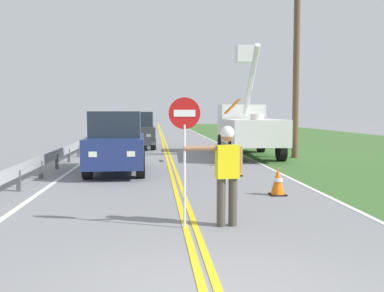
# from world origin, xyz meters

# --- Properties ---
(grass_verge_right) EXTENTS (16.00, 110.00, 0.01)m
(grass_verge_right) POSITION_xyz_m (11.60, 20.00, 0.00)
(grass_verge_right) COLOR #3D662D
(grass_verge_right) RESTS_ON ground
(centerline_yellow_left) EXTENTS (0.11, 110.00, 0.01)m
(centerline_yellow_left) POSITION_xyz_m (-0.09, 20.00, 0.01)
(centerline_yellow_left) COLOR yellow
(centerline_yellow_left) RESTS_ON ground
(centerline_yellow_right) EXTENTS (0.11, 110.00, 0.01)m
(centerline_yellow_right) POSITION_xyz_m (0.09, 20.00, 0.01)
(centerline_yellow_right) COLOR yellow
(centerline_yellow_right) RESTS_ON ground
(edge_line_right) EXTENTS (0.12, 110.00, 0.01)m
(edge_line_right) POSITION_xyz_m (3.60, 20.00, 0.01)
(edge_line_right) COLOR silver
(edge_line_right) RESTS_ON ground
(edge_line_left) EXTENTS (0.12, 110.00, 0.01)m
(edge_line_left) POSITION_xyz_m (-3.60, 20.00, 0.01)
(edge_line_left) COLOR silver
(edge_line_left) RESTS_ON ground
(flagger_worker) EXTENTS (1.08, 0.28, 1.83)m
(flagger_worker) POSITION_xyz_m (0.66, 3.41, 1.05)
(flagger_worker) COLOR #474238
(flagger_worker) RESTS_ON ground
(stop_sign_paddle) EXTENTS (0.56, 0.04, 2.33)m
(stop_sign_paddle) POSITION_xyz_m (-0.11, 3.34, 1.71)
(stop_sign_paddle) COLOR silver
(stop_sign_paddle) RESTS_ON ground
(utility_bucket_truck) EXTENTS (2.88, 6.88, 5.29)m
(utility_bucket_truck) POSITION_xyz_m (3.78, 16.47, 1.41)
(utility_bucket_truck) COLOR white
(utility_bucket_truck) RESTS_ON ground
(oncoming_suv_nearest) EXTENTS (2.00, 4.64, 2.10)m
(oncoming_suv_nearest) POSITION_xyz_m (-1.93, 10.88, 1.06)
(oncoming_suv_nearest) COLOR navy
(oncoming_suv_nearest) RESTS_ON ground
(oncoming_suv_second) EXTENTS (2.03, 4.66, 2.10)m
(oncoming_suv_second) POSITION_xyz_m (-1.58, 21.37, 1.06)
(oncoming_suv_second) COLOR #4C5156
(oncoming_suv_second) RESTS_ON ground
(utility_pole_near) EXTENTS (1.80, 0.28, 8.06)m
(utility_pole_near) POSITION_xyz_m (5.73, 15.21, 4.21)
(utility_pole_near) COLOR brown
(utility_pole_near) RESTS_ON ground
(traffic_cone_lead) EXTENTS (0.40, 0.40, 0.70)m
(traffic_cone_lead) POSITION_xyz_m (2.42, 6.29, 0.34)
(traffic_cone_lead) COLOR orange
(traffic_cone_lead) RESTS_ON ground
(traffic_cone_mid) EXTENTS (0.40, 0.40, 0.70)m
(traffic_cone_mid) POSITION_xyz_m (2.01, 9.74, 0.34)
(traffic_cone_mid) COLOR orange
(traffic_cone_mid) RESTS_ON ground
(traffic_cone_tail) EXTENTS (0.40, 0.40, 0.70)m
(traffic_cone_tail) POSITION_xyz_m (2.15, 12.47, 0.34)
(traffic_cone_tail) COLOR orange
(traffic_cone_tail) RESTS_ON ground
(guardrail_left_shoulder) EXTENTS (0.10, 32.00, 0.71)m
(guardrail_left_shoulder) POSITION_xyz_m (-4.20, 15.41, 0.52)
(guardrail_left_shoulder) COLOR #9EA0A3
(guardrail_left_shoulder) RESTS_ON ground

